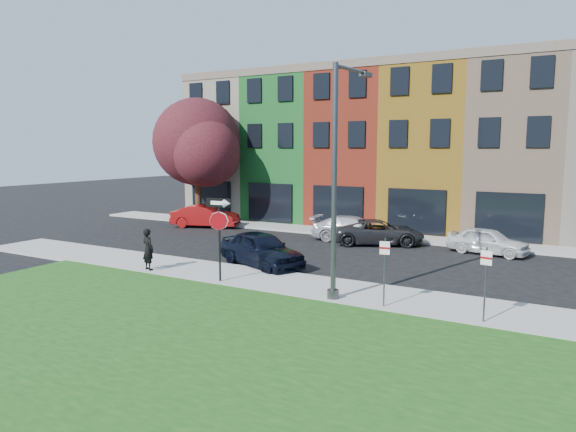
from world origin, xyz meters
The scene contains 15 objects.
ground centered at (0.00, 0.00, 0.00)m, with size 120.00×120.00×0.00m, color black.
sidewalk_near centered at (2.00, 3.00, 0.06)m, with size 40.00×3.00×0.12m, color gray.
sidewalk_far centered at (-3.00, 15.00, 0.06)m, with size 40.00×2.40×0.12m, color gray.
rowhouse_block centered at (-2.50, 21.18, 4.99)m, with size 30.00×10.12×10.00m.
stop_sign centered at (-3.60, 1.88, 2.37)m, with size 1.05×0.18×3.17m.
man centered at (-7.29, 1.90, 0.99)m, with size 0.72×0.57×1.74m, color black.
sedan_near centered at (-3.78, 5.13, 0.77)m, with size 4.88×3.38×1.54m, color black.
parked_car_red centered at (-13.02, 12.93, 0.73)m, with size 4.69×2.89×1.46m, color maroon.
parked_car_silver centered at (-2.60, 12.96, 0.69)m, with size 4.96×2.59×1.37m, color #B0AFB4.
parked_car_dark centered at (-1.07, 12.69, 0.67)m, with size 5.32×4.01×1.34m, color black.
parked_car_white centered at (4.48, 12.83, 0.65)m, with size 4.03×2.18×1.30m, color silver.
street_lamp centered at (1.13, 2.11, 4.03)m, with size 0.58×2.57×7.75m.
parking_sign_a centered at (2.89, 1.89, 1.50)m, with size 0.32×0.11×2.22m.
parking_sign_b centered at (5.92, 1.89, 1.50)m, with size 0.32×0.11×2.22m.
tree_purple centered at (-14.49, 14.25, 5.43)m, with size 7.11×6.22×8.42m.
Camera 1 is at (8.00, -13.51, 5.15)m, focal length 32.00 mm.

